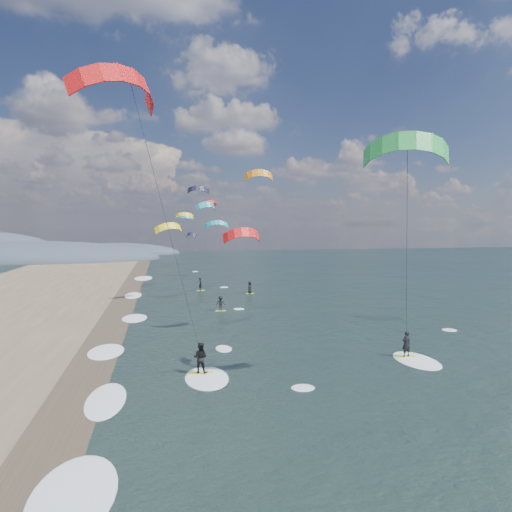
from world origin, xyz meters
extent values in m
plane|color=black|center=(0.00, 0.00, 0.00)|extent=(260.00, 260.00, 0.00)
cube|color=#382D23|center=(-12.00, 10.00, 0.00)|extent=(3.00, 240.00, 0.00)
ellipsoid|color=#3D4756|center=(-40.00, 100.00, 0.00)|extent=(64.00, 24.00, 10.00)
ellipsoid|color=#3D4756|center=(-22.00, 120.00, 0.00)|extent=(40.00, 18.00, 7.00)
cube|color=yellow|center=(9.04, 9.20, 0.03)|extent=(1.44, 0.43, 0.06)
imported|color=black|center=(9.04, 9.20, 0.95)|extent=(0.68, 0.48, 1.77)
ellipsoid|color=white|center=(9.34, 8.40, 0.00)|extent=(2.60, 4.20, 0.12)
cylinder|color=black|center=(7.04, 6.20, 7.39)|extent=(0.02, 0.02, 14.16)
cube|color=yellow|center=(-5.17, 8.96, 0.03)|extent=(1.49, 0.46, 0.07)
imported|color=black|center=(-5.17, 8.96, 1.01)|extent=(1.13, 1.02, 1.89)
ellipsoid|color=white|center=(-4.87, 8.16, 0.00)|extent=(2.60, 4.20, 0.12)
cylinder|color=black|center=(-6.92, 5.96, 8.50)|extent=(0.02, 0.02, 15.98)
cube|color=yellow|center=(-1.43, 27.70, 0.03)|extent=(1.10, 0.35, 0.05)
imported|color=black|center=(-1.43, 27.70, 0.83)|extent=(1.02, 0.61, 1.56)
cube|color=yellow|center=(3.90, 38.31, 0.03)|extent=(1.10, 0.35, 0.05)
imported|color=black|center=(3.90, 38.31, 0.83)|extent=(0.75, 0.90, 1.56)
cube|color=yellow|center=(-2.29, 42.20, 0.03)|extent=(1.10, 0.35, 0.05)
imported|color=black|center=(-2.29, 42.20, 0.93)|extent=(0.49, 0.69, 1.76)
ellipsoid|color=white|center=(-10.80, -2.00, 0.00)|extent=(2.40, 5.40, 0.11)
ellipsoid|color=white|center=(-10.80, 6.00, 0.00)|extent=(2.40, 5.40, 0.11)
ellipsoid|color=white|center=(-10.80, 15.00, 0.00)|extent=(2.40, 5.40, 0.11)
ellipsoid|color=white|center=(-10.80, 26.00, 0.00)|extent=(2.40, 5.40, 0.11)
ellipsoid|color=white|center=(-10.80, 40.00, 0.00)|extent=(2.40, 5.40, 0.11)
ellipsoid|color=white|center=(-10.80, 58.00, 0.00)|extent=(2.40, 5.40, 0.11)
camera|label=1|loc=(-7.32, -16.93, 9.20)|focal=30.00mm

